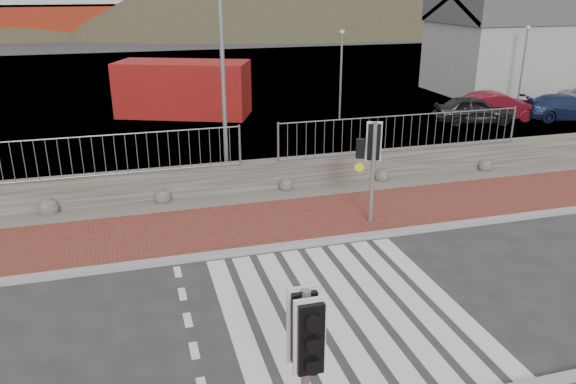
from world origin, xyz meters
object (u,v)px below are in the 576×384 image
object	(u,v)px
car_c	(566,107)
streetlight	(226,42)
traffic_signal_near	(306,347)
traffic_signal_far	(372,151)
car_b	(498,106)
car_a	(474,110)
shipping_container	(183,89)

from	to	relation	value
car_c	streetlight	bearing A→B (deg)	118.69
traffic_signal_near	traffic_signal_far	xyz separation A→B (m)	(4.14, 7.34, 0.05)
traffic_signal_near	streetlight	xyz separation A→B (m)	(1.19, 11.67, 2.47)
car_b	car_c	bearing A→B (deg)	-93.22
streetlight	car_a	world-z (taller)	streetlight
traffic_signal_far	car_b	distance (m)	14.74
shipping_container	car_c	size ratio (longest dim) A/B	1.53
traffic_signal_far	streetlight	xyz separation A→B (m)	(-2.95, 4.33, 2.42)
streetlight	shipping_container	bearing A→B (deg)	76.48
car_a	car_c	world-z (taller)	car_a
shipping_container	traffic_signal_far	bearing A→B (deg)	-55.24
traffic_signal_far	streetlight	distance (m)	5.77
car_a	car_c	size ratio (longest dim) A/B	0.90
traffic_signal_near	car_a	world-z (taller)	traffic_signal_near
car_b	shipping_container	bearing A→B (deg)	83.52
traffic_signal_far	car_a	xyz separation A→B (m)	(9.44, 9.54, -1.41)
traffic_signal_far	car_b	world-z (taller)	traffic_signal_far
traffic_signal_near	car_a	size ratio (longest dim) A/B	0.75
car_b	car_c	xyz separation A→B (m)	(3.13, -0.92, -0.05)
car_b	traffic_signal_near	bearing A→B (deg)	151.96
streetlight	car_c	distance (m)	18.00
streetlight	car_a	bearing A→B (deg)	7.46
traffic_signal_near	car_c	world-z (taller)	traffic_signal_near
traffic_signal_far	car_c	size ratio (longest dim) A/B	0.69
car_a	traffic_signal_far	bearing A→B (deg)	149.75
traffic_signal_near	streetlight	bearing A→B (deg)	84.55
traffic_signal_near	traffic_signal_far	bearing A→B (deg)	60.95
traffic_signal_near	car_b	size ratio (longest dim) A/B	0.70
shipping_container	car_c	bearing A→B (deg)	3.25
traffic_signal_far	car_b	bearing A→B (deg)	-119.86
car_a	shipping_container	bearing A→B (deg)	81.66
streetlight	car_a	size ratio (longest dim) A/B	2.16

